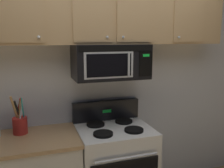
# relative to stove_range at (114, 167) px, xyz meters

# --- Properties ---
(back_wall) EXTENTS (5.20, 0.10, 2.70)m
(back_wall) POSITION_rel_stove_range_xyz_m (0.00, 0.37, 0.88)
(back_wall) COLOR silver
(back_wall) RESTS_ON ground_plane
(stove_range) EXTENTS (0.76, 0.69, 1.12)m
(stove_range) POSITION_rel_stove_range_xyz_m (0.00, 0.00, 0.00)
(stove_range) COLOR white
(stove_range) RESTS_ON ground_plane
(over_range_microwave) EXTENTS (0.76, 0.43, 0.35)m
(over_range_microwave) POSITION_rel_stove_range_xyz_m (-0.00, 0.12, 1.11)
(over_range_microwave) COLOR black
(upper_cabinets) EXTENTS (2.50, 0.36, 0.55)m
(upper_cabinets) POSITION_rel_stove_range_xyz_m (-0.00, 0.15, 1.56)
(upper_cabinets) COLOR tan
(utensil_crock_red) EXTENTS (0.15, 0.14, 0.38)m
(utensil_crock_red) POSITION_rel_stove_range_xyz_m (-0.91, 0.15, 0.53)
(utensil_crock_red) COLOR red
(utensil_crock_red) RESTS_ON counter_segment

